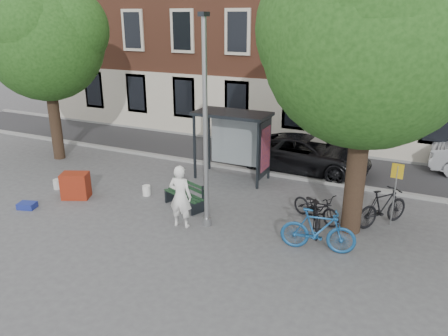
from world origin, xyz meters
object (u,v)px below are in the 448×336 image
at_px(bike_c, 317,213).
at_px(bus_shelter, 243,131).
at_px(bike_b, 318,230).
at_px(painter, 180,196).
at_px(notice_sign, 396,181).
at_px(bench, 185,196).
at_px(bike_d, 383,207).
at_px(lamppost, 206,136).
at_px(car_dark, 306,154).
at_px(red_stand, 76,186).
at_px(bike_a, 316,207).

bearing_deg(bike_c, bus_shelter, 124.50).
bearing_deg(bike_b, painter, 85.35).
relative_size(painter, notice_sign, 0.98).
xyz_separation_m(bench, bike_d, (6.04, 1.41, 0.20)).
bearing_deg(lamppost, bike_b, -1.26).
height_order(bike_c, car_dark, car_dark).
xyz_separation_m(bench, red_stand, (-3.81, -0.99, 0.07)).
bearing_deg(bike_a, red_stand, 128.32).
height_order(lamppost, bus_shelter, lamppost).
height_order(car_dark, notice_sign, notice_sign).
distance_m(bus_shelter, bike_b, 5.94).
relative_size(lamppost, red_stand, 6.79).
distance_m(car_dark, red_stand, 8.94).
distance_m(bus_shelter, bike_d, 5.83).
bearing_deg(notice_sign, bike_c, -140.95).
height_order(bus_shelter, notice_sign, bus_shelter).
relative_size(bus_shelter, bike_d, 1.46).
relative_size(bus_shelter, notice_sign, 1.45).
distance_m(lamppost, bench, 2.85).
distance_m(bike_b, red_stand, 8.48).
height_order(lamppost, bike_c, lamppost).
bearing_deg(bus_shelter, bike_a, -34.00).
height_order(bench, car_dark, car_dark).
bearing_deg(bike_a, lamppost, 146.24).
bearing_deg(bike_a, bike_c, -139.69).
bearing_deg(bench, notice_sign, 34.85).
distance_m(bus_shelter, bike_a, 4.48).
bearing_deg(notice_sign, bench, -159.65).
bearing_deg(painter, bench, -71.20).
height_order(bench, bike_d, bike_d).
xyz_separation_m(bench, bike_c, (4.33, 0.26, 0.14)).
xyz_separation_m(bike_a, bike_c, (0.16, -0.60, 0.07)).
height_order(bench, bike_a, bike_a).
height_order(lamppost, notice_sign, lamppost).
xyz_separation_m(bus_shelter, bike_d, (5.38, -1.82, -1.33)).
bearing_deg(bike_d, bike_b, 97.10).
relative_size(bike_b, red_stand, 2.23).
bearing_deg(notice_sign, bike_b, -116.72).
distance_m(lamppost, painter, 1.98).
bearing_deg(red_stand, bench, 14.54).
height_order(bus_shelter, red_stand, bus_shelter).
bearing_deg(notice_sign, car_dark, 141.64).
height_order(bike_a, bike_c, bike_c).
distance_m(lamppost, notice_sign, 5.73).
xyz_separation_m(painter, bike_a, (3.56, 2.14, -0.50)).
xyz_separation_m(bus_shelter, notice_sign, (5.64, -1.73, -0.48)).
relative_size(lamppost, car_dark, 1.19).
xyz_separation_m(bus_shelter, bike_a, (3.51, -2.37, -1.46)).
relative_size(bench, bike_d, 0.87).
bearing_deg(painter, red_stand, -10.46).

